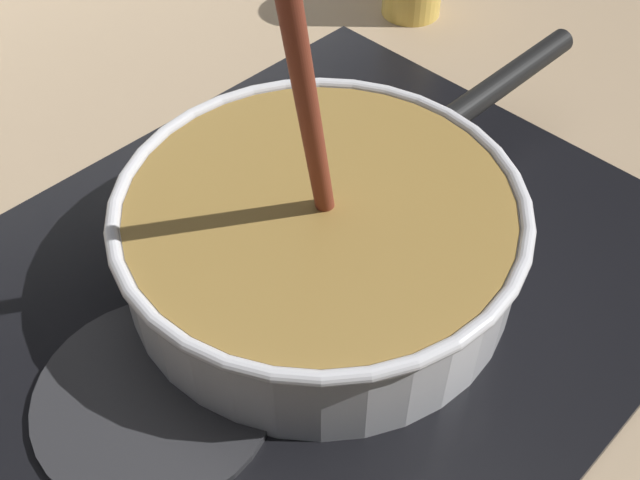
# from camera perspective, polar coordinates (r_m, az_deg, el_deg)

# --- Properties ---
(ground) EXTENTS (2.40, 1.60, 0.04)m
(ground) POSITION_cam_1_polar(r_m,az_deg,el_deg) (0.58, 4.60, -10.45)
(ground) COLOR #9E8466
(hob_plate) EXTENTS (0.56, 0.48, 0.01)m
(hob_plate) POSITION_cam_1_polar(r_m,az_deg,el_deg) (0.61, -0.00, -2.85)
(hob_plate) COLOR black
(hob_plate) RESTS_ON ground
(burner_ring) EXTENTS (0.21, 0.21, 0.01)m
(burner_ring) POSITION_cam_1_polar(r_m,az_deg,el_deg) (0.60, 0.00, -2.22)
(burner_ring) COLOR #592D0C
(burner_ring) RESTS_ON hob_plate
(spare_burner) EXTENTS (0.17, 0.17, 0.01)m
(spare_burner) POSITION_cam_1_polar(r_m,az_deg,el_deg) (0.54, -12.30, -11.38)
(spare_burner) COLOR #262628
(spare_burner) RESTS_ON hob_plate
(cooking_pan) EXTENTS (0.48, 0.31, 0.29)m
(cooking_pan) POSITION_cam_1_polar(r_m,az_deg,el_deg) (0.57, 0.09, 0.44)
(cooking_pan) COLOR silver
(cooking_pan) RESTS_ON hob_plate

